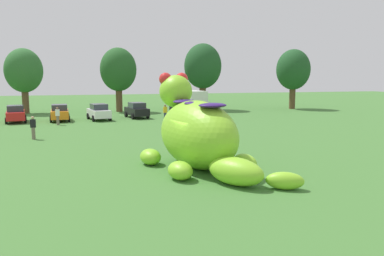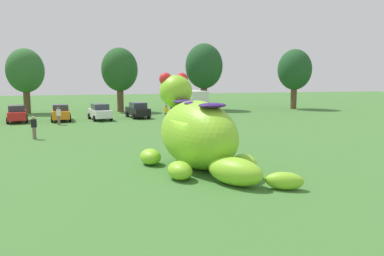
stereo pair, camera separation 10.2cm
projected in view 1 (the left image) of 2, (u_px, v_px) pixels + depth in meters
The scene contains 15 objects.
ground_plane at pixel (196, 169), 18.89m from camera, with size 160.00×160.00×0.00m, color #427533.
giant_inflatable_creature at pixel (198, 133), 18.96m from camera, with size 6.14×8.93×4.82m.
car_red at pixel (16, 114), 37.89m from camera, with size 2.40×4.31×1.72m.
car_orange at pixel (60, 113), 39.05m from camera, with size 2.15×4.20×1.72m.
car_white at pixel (99, 112), 39.90m from camera, with size 2.55×4.36×1.72m.
car_black at pixel (137, 110), 41.95m from camera, with size 2.50×4.35×1.72m.
box_truck at pixel (188, 102), 44.49m from camera, with size 3.37×6.67×2.95m.
tree_left at pixel (24, 71), 46.38m from camera, with size 4.52×4.52×8.03m.
tree_mid_left at pixel (118, 70), 48.67m from camera, with size 4.66×4.66×8.28m.
tree_centre_left at pixel (203, 67), 51.38m from camera, with size 5.09×5.09×9.03m.
tree_centre at pixel (293, 70), 52.96m from camera, with size 4.72×4.72×8.38m.
spectator_near_inflatable at pixel (165, 113), 38.78m from camera, with size 0.38×0.26×1.71m.
spectator_mid_field at pixel (58, 116), 35.75m from camera, with size 0.38×0.26×1.71m.
spectator_by_cars at pixel (178, 113), 38.38m from camera, with size 0.38×0.26×1.71m.
spectator_wandering at pixel (33, 128), 27.64m from camera, with size 0.38×0.26×1.71m.
Camera 1 is at (-5.10, -17.71, 4.62)m, focal length 35.22 mm.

